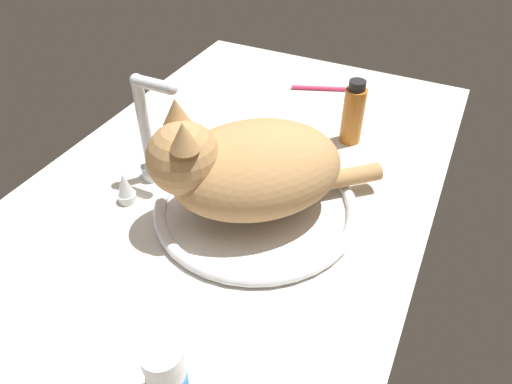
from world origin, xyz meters
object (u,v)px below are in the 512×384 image
Objects in this scene: faucet at (150,143)px; toothbrush at (328,88)px; sink_basin at (256,206)px; pill_bottle at (166,375)px; cat at (242,168)px; amber_bottle at (353,113)px.

faucet is 1.30× the size of toothbrush.
faucet reaches higher than sink_basin.
sink_basin is 34.03cm from pill_bottle.
cat is 2.63× the size of amber_bottle.
pill_bottle reaches higher than sink_basin.
pill_bottle reaches higher than toothbrush.
cat is at bearing 11.52° from pill_bottle.
sink_basin is 8.97cm from cat.
sink_basin is at bearing 163.84° from amber_bottle.
faucet is 39.77cm from amber_bottle.
cat is 2.21× the size of toothbrush.
sink_basin is 3.88× the size of pill_bottle.
amber_bottle is 22.21cm from toothbrush.
cat is 30.83cm from amber_bottle.
pill_bottle is 80.02cm from toothbrush.
faucet is (0.00, 20.62, 6.81)cm from sink_basin.
sink_basin reaches higher than toothbrush.
cat is at bearing -94.54° from faucet.
cat is 48.39cm from toothbrush.
amber_bottle reaches higher than sink_basin.
cat reaches higher than pill_bottle.
faucet is 0.59× the size of cat.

